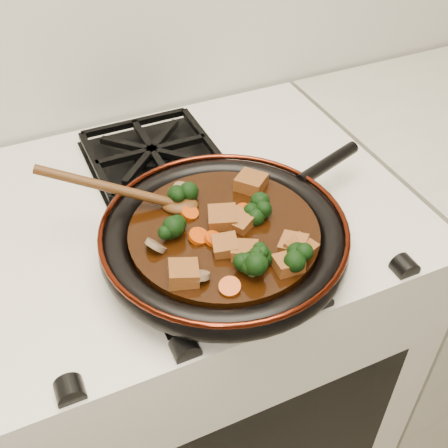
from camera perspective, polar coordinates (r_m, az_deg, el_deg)
name	(u,v)px	position (r m, az deg, el deg)	size (l,w,h in m)	color
stove	(191,359)	(1.29, -3.42, -13.51)	(0.76, 0.60, 0.90)	silver
burner_grate_front	(213,252)	(0.85, -1.15, -2.87)	(0.23, 0.23, 0.03)	black
burner_grate_back	(152,154)	(1.05, -7.30, 7.03)	(0.23, 0.23, 0.03)	black
skillet	(225,237)	(0.83, 0.10, -1.28)	(0.48, 0.37, 0.05)	black
braising_sauce	(224,235)	(0.82, 0.00, -1.08)	(0.28, 0.28, 0.02)	black
tofu_cube_0	(184,274)	(0.74, -4.13, -5.07)	(0.04, 0.04, 0.02)	brown
tofu_cube_1	(251,183)	(0.89, 2.76, 4.20)	(0.04, 0.04, 0.02)	brown
tofu_cube_2	(288,264)	(0.76, 6.53, -4.08)	(0.04, 0.03, 0.02)	brown
tofu_cube_3	(222,218)	(0.82, -0.16, 0.59)	(0.04, 0.04, 0.02)	brown
tofu_cube_4	(240,222)	(0.82, 1.66, 0.25)	(0.04, 0.04, 0.02)	brown
tofu_cube_5	(245,251)	(0.77, 2.14, -2.81)	(0.04, 0.03, 0.02)	brown
tofu_cube_6	(294,245)	(0.79, 7.09, -2.13)	(0.03, 0.04, 0.02)	brown
tofu_cube_7	(225,246)	(0.78, 0.14, -2.28)	(0.04, 0.03, 0.02)	brown
tofu_cube_8	(301,249)	(0.78, 7.78, -2.52)	(0.04, 0.04, 0.02)	brown
broccoli_floret_0	(182,198)	(0.86, -4.33, 2.69)	(0.06, 0.06, 0.05)	black
broccoli_floret_1	(252,267)	(0.75, 2.82, -4.41)	(0.06, 0.06, 0.06)	black
broccoli_floret_2	(170,229)	(0.81, -5.50, -0.51)	(0.06, 0.06, 0.05)	black
broccoli_floret_3	(297,256)	(0.77, 7.44, -3.24)	(0.06, 0.06, 0.06)	black
broccoli_floret_4	(258,262)	(0.76, 3.48, -3.84)	(0.06, 0.06, 0.05)	black
broccoli_floret_5	(259,211)	(0.84, 3.58, 1.30)	(0.06, 0.06, 0.05)	black
carrot_coin_0	(199,236)	(0.80, -2.60, -1.28)	(0.03, 0.03, 0.01)	#BF3D05
carrot_coin_1	(245,212)	(0.84, 2.11, 1.24)	(0.03, 0.03, 0.01)	#BF3D05
carrot_coin_2	(187,268)	(0.76, -3.78, -4.44)	(0.03, 0.03, 0.01)	#BF3D05
carrot_coin_3	(190,213)	(0.84, -3.50, 1.12)	(0.03, 0.03, 0.01)	#BF3D05
carrot_coin_4	(230,287)	(0.73, 0.59, -6.41)	(0.03, 0.03, 0.01)	#BF3D05
carrot_coin_5	(213,239)	(0.79, -1.09, -1.53)	(0.03, 0.03, 0.01)	#BF3D05
mushroom_slice_0	(183,191)	(0.88, -4.18, 3.39)	(0.03, 0.03, 0.01)	brown
mushroom_slice_1	(197,276)	(0.74, -2.78, -5.25)	(0.04, 0.04, 0.01)	brown
mushroom_slice_2	(156,246)	(0.79, -6.94, -2.20)	(0.03, 0.03, 0.01)	brown
wooden_spoon	(141,195)	(0.85, -8.39, 2.90)	(0.14, 0.08, 0.22)	#4A290F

